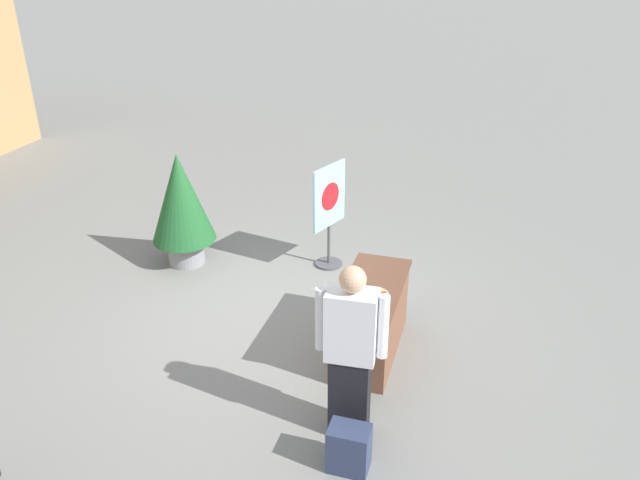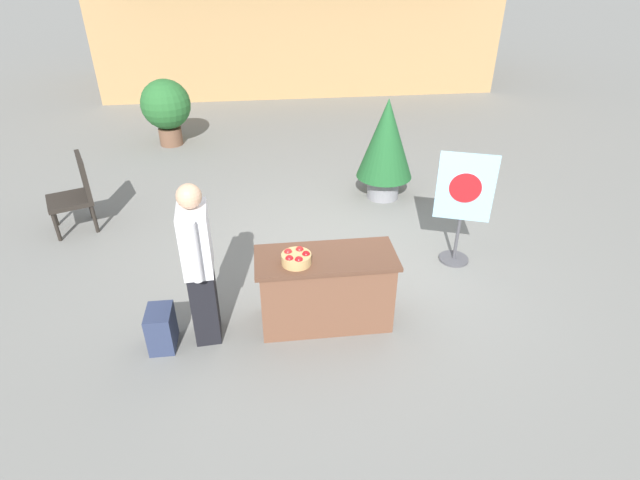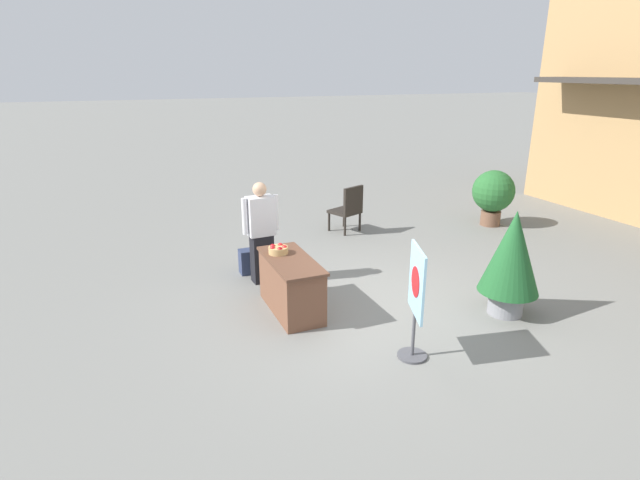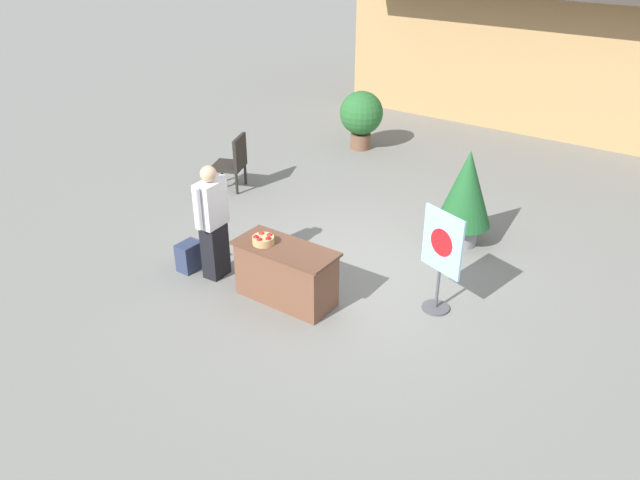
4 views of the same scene
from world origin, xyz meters
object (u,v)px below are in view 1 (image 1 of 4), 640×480
display_table (370,320)px  potted_plant_near_left (181,203)px  person_visitor (351,352)px  backpack (349,448)px  apple_basket (374,298)px  poster_board (329,211)px

display_table → potted_plant_near_left: 3.10m
display_table → person_visitor: 1.28m
backpack → potted_plant_near_left: (2.88, 2.98, 0.66)m
apple_basket → potted_plant_near_left: 3.27m
person_visitor → apple_basket: bearing=-4.3°
apple_basket → poster_board: bearing=26.8°
apple_basket → poster_board: 2.27m
display_table → apple_basket: size_ratio=4.87×
display_table → poster_board: 2.01m
apple_basket → potted_plant_near_left: size_ratio=0.19×
person_visitor → potted_plant_near_left: 3.78m
display_table → poster_board: poster_board is taller
person_visitor → poster_board: 3.10m
person_visitor → potted_plant_near_left: (2.45, 2.87, 0.02)m
display_table → person_visitor: bearing=-176.2°
person_visitor → backpack: 0.77m
backpack → potted_plant_near_left: 4.20m
person_visitor → potted_plant_near_left: person_visitor is taller
display_table → apple_basket: bearing=-163.5°
potted_plant_near_left → apple_basket: bearing=-118.3°
apple_basket → potted_plant_near_left: potted_plant_near_left is taller
person_visitor → potted_plant_near_left: bearing=45.7°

